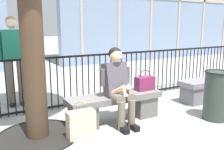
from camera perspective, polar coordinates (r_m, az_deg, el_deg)
ground_plane at (r=4.14m, az=0.69°, el=-10.47°), size 60.00×60.00×0.00m
stone_bench at (r=4.04m, az=0.70°, el=-6.91°), size 1.60×0.44×0.45m
seated_person_with_phone at (r=3.82m, az=1.41°, el=-2.09°), size 0.52×0.66×1.21m
handbag_on_bench at (r=4.26m, az=7.55°, el=-1.81°), size 0.33×0.17×0.35m
shopping_bag at (r=3.49m, az=-7.15°, el=-11.25°), size 0.38×0.18×0.51m
bystander_at_railing at (r=5.06m, az=-21.76°, el=4.49°), size 0.55×0.27×1.71m
plaza_railing at (r=4.88m, az=-5.40°, el=-0.93°), size 8.55×0.04×0.99m
stone_bench_far at (r=5.61m, az=22.10°, el=-2.51°), size 1.60×0.44×0.45m
trash_can at (r=4.42m, az=22.95°, el=-4.27°), size 0.43×0.43×0.82m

